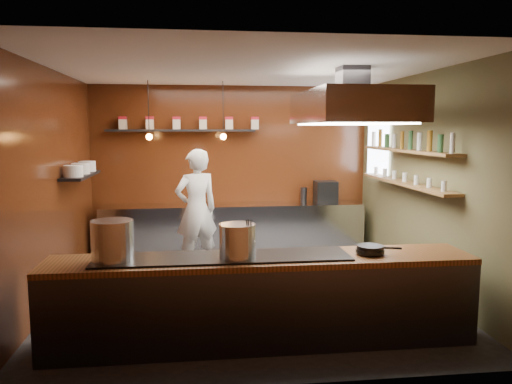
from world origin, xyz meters
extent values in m
plane|color=black|center=(0.00, 0.00, 0.00)|extent=(5.00, 5.00, 0.00)
plane|color=#3B1A0A|center=(0.00, 2.50, 1.50)|extent=(5.00, 0.00, 5.00)
plane|color=#3B1A0A|center=(-2.50, 0.00, 1.50)|extent=(0.00, 5.00, 5.00)
plane|color=brown|center=(2.50, 0.00, 1.50)|extent=(0.00, 5.00, 5.00)
plane|color=silver|center=(0.00, 0.00, 3.00)|extent=(5.00, 5.00, 0.00)
plane|color=white|center=(2.45, 1.70, 1.90)|extent=(0.00, 1.00, 1.00)
cube|color=silver|center=(0.00, 2.17, 0.45)|extent=(4.60, 0.65, 0.90)
cube|color=#38383D|center=(0.00, -1.60, 0.43)|extent=(4.40, 0.70, 0.86)
cube|color=brown|center=(0.00, -1.60, 0.89)|extent=(4.40, 0.72, 0.06)
cube|color=black|center=(-0.40, -1.60, 0.93)|extent=(2.60, 0.55, 0.02)
cube|color=black|center=(-0.90, 2.36, 2.20)|extent=(2.60, 0.26, 0.04)
cube|color=black|center=(-2.34, 1.00, 1.55)|extent=(0.30, 1.40, 0.04)
cube|color=brown|center=(2.34, 0.30, 1.92)|extent=(0.26, 2.80, 0.04)
cube|color=brown|center=(2.34, 0.30, 1.45)|extent=(0.26, 2.80, 0.04)
cube|color=#38383D|center=(1.30, -0.40, 2.85)|extent=(0.35, 0.35, 0.30)
cube|color=silver|center=(1.30, -0.40, 2.50)|extent=(1.20, 2.00, 0.40)
cube|color=white|center=(1.30, -0.40, 2.29)|extent=(1.00, 1.80, 0.02)
cylinder|color=black|center=(-1.40, 1.70, 2.55)|extent=(0.01, 0.01, 0.90)
sphere|color=orange|center=(-1.40, 1.70, 2.10)|extent=(0.10, 0.10, 0.10)
cylinder|color=black|center=(-0.20, 1.70, 2.55)|extent=(0.01, 0.01, 0.90)
sphere|color=orange|center=(-0.20, 1.70, 2.10)|extent=(0.10, 0.10, 0.10)
cube|color=#BCB09C|center=(-1.90, 2.36, 2.31)|extent=(0.13, 0.13, 0.17)
cube|color=maroon|center=(-1.90, 2.36, 2.42)|extent=(0.13, 0.13, 0.05)
cube|color=#BCB09C|center=(-1.44, 2.36, 2.31)|extent=(0.13, 0.13, 0.17)
cube|color=maroon|center=(-1.44, 2.36, 2.42)|extent=(0.13, 0.13, 0.05)
cube|color=#BCB09C|center=(-0.98, 2.36, 2.31)|extent=(0.13, 0.13, 0.17)
cube|color=maroon|center=(-0.98, 2.36, 2.42)|extent=(0.13, 0.13, 0.05)
cube|color=#BCB09C|center=(-0.52, 2.36, 2.31)|extent=(0.13, 0.13, 0.17)
cube|color=maroon|center=(-0.52, 2.36, 2.42)|extent=(0.14, 0.13, 0.05)
cube|color=#BCB09C|center=(-0.06, 2.36, 2.31)|extent=(0.13, 0.13, 0.17)
cube|color=maroon|center=(-0.06, 2.36, 2.42)|extent=(0.14, 0.13, 0.05)
cube|color=#BCB09C|center=(0.40, 2.36, 2.31)|extent=(0.13, 0.13, 0.17)
cube|color=maroon|center=(0.40, 2.36, 2.42)|extent=(0.14, 0.13, 0.05)
cylinder|color=silver|center=(-2.34, 0.55, 1.65)|extent=(0.26, 0.26, 0.16)
cylinder|color=silver|center=(-2.34, 1.00, 1.65)|extent=(0.26, 0.26, 0.16)
cylinder|color=silver|center=(-2.34, 1.45, 1.65)|extent=(0.26, 0.26, 0.16)
cylinder|color=silver|center=(2.34, -1.00, 2.06)|extent=(0.06, 0.06, 0.24)
cylinder|color=#2D5933|center=(2.34, -0.71, 2.06)|extent=(0.06, 0.06, 0.24)
cylinder|color=#8C601E|center=(2.34, -0.42, 2.06)|extent=(0.06, 0.06, 0.24)
cylinder|color=silver|center=(2.34, -0.13, 2.06)|extent=(0.06, 0.06, 0.24)
cylinder|color=#2D5933|center=(2.34, 0.16, 2.06)|extent=(0.06, 0.06, 0.24)
cylinder|color=#8C601E|center=(2.34, 0.44, 2.06)|extent=(0.06, 0.06, 0.24)
cylinder|color=silver|center=(2.34, 0.73, 2.06)|extent=(0.06, 0.06, 0.24)
cylinder|color=#2D5933|center=(2.34, 1.02, 2.06)|extent=(0.06, 0.06, 0.24)
cylinder|color=#8C601E|center=(2.34, 1.31, 2.06)|extent=(0.06, 0.06, 0.24)
cylinder|color=silver|center=(2.34, 1.60, 2.06)|extent=(0.06, 0.06, 0.24)
cylinder|color=silver|center=(2.34, -0.85, 1.53)|extent=(0.07, 0.07, 0.13)
cylinder|color=silver|center=(2.34, -0.47, 1.53)|extent=(0.07, 0.07, 0.13)
cylinder|color=silver|center=(2.34, -0.08, 1.53)|extent=(0.07, 0.07, 0.13)
cylinder|color=silver|center=(2.34, 0.30, 1.53)|extent=(0.07, 0.07, 0.13)
cylinder|color=silver|center=(2.34, 0.68, 1.53)|extent=(0.07, 0.07, 0.13)
cylinder|color=silver|center=(2.34, 1.07, 1.53)|extent=(0.07, 0.07, 0.13)
cylinder|color=silver|center=(2.34, 1.45, 1.53)|extent=(0.07, 0.07, 0.13)
cylinder|color=silver|center=(-1.49, -1.63, 1.14)|extent=(0.53, 0.53, 0.40)
cylinder|color=silver|center=(-0.26, -1.66, 1.11)|extent=(0.42, 0.42, 0.34)
cylinder|color=silver|center=(-0.15, -1.70, 1.03)|extent=(0.16, 0.16, 0.17)
cylinder|color=black|center=(1.14, -1.63, 0.96)|extent=(0.30, 0.30, 0.04)
cylinder|color=black|center=(1.14, -1.63, 1.00)|extent=(0.28, 0.28, 0.04)
cylinder|color=black|center=(1.36, -1.69, 1.00)|extent=(0.18, 0.07, 0.02)
cylinder|color=gold|center=(1.20, -1.53, 0.96)|extent=(0.10, 0.10, 0.08)
cube|color=black|center=(1.69, 2.23, 1.09)|extent=(0.39, 0.37, 0.38)
imported|color=white|center=(-0.66, 1.26, 0.96)|extent=(0.82, 0.69, 1.92)
camera|label=1|loc=(-0.67, -6.56, 2.23)|focal=35.00mm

